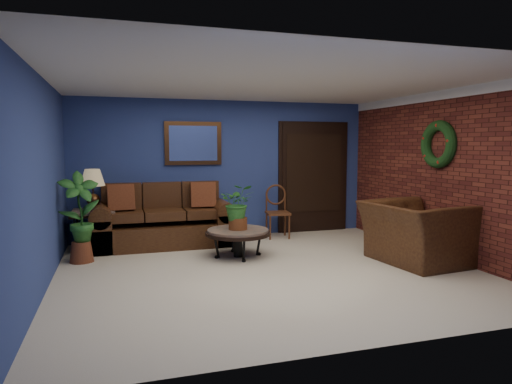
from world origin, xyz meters
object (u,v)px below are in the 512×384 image
object	(u,v)px
sofa	(163,224)
coffee_table	(238,233)
end_table	(94,219)
table_lamp	(93,185)
armchair	(416,233)
side_chair	(277,208)

from	to	relation	value
sofa	coffee_table	distance (m)	1.57
coffee_table	end_table	world-z (taller)	end_table
sofa	table_lamp	world-z (taller)	table_lamp
table_lamp	armchair	world-z (taller)	table_lamp
coffee_table	side_chair	bearing A→B (deg)	49.27
sofa	end_table	bearing A→B (deg)	-178.05
end_table	side_chair	bearing A→B (deg)	1.28
end_table	side_chair	world-z (taller)	side_chair
sofa	side_chair	distance (m)	2.08
table_lamp	side_chair	size ratio (longest dim) A/B	0.66
sofa	table_lamp	distance (m)	1.32
sofa	armchair	xyz separation A→B (m)	(3.34, -2.30, 0.09)
armchair	table_lamp	bearing A→B (deg)	56.87
side_chair	sofa	bearing A→B (deg)	-171.30
coffee_table	armchair	distance (m)	2.59
end_table	armchair	size ratio (longest dim) A/B	0.53
coffee_table	end_table	bearing A→B (deg)	150.71
sofa	coffee_table	world-z (taller)	sofa
end_table	armchair	bearing A→B (deg)	-26.99
coffee_table	side_chair	world-z (taller)	side_chair
coffee_table	sofa	bearing A→B (deg)	129.27
table_lamp	coffee_table	bearing A→B (deg)	-29.29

